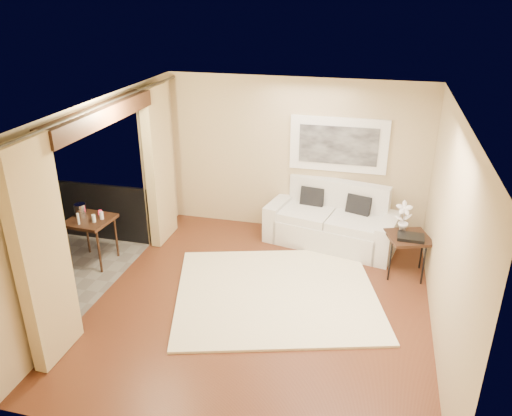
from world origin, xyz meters
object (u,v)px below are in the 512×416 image
(balcony_chair_far, at_px, (36,236))
(ice_bucket, at_px, (80,210))
(side_table, at_px, (408,240))
(sofa, at_px, (332,223))
(orchid, at_px, (403,217))
(bistro_table, at_px, (90,224))

(balcony_chair_far, bearing_deg, ice_bucket, -136.51)
(side_table, relative_size, balcony_chair_far, 0.81)
(sofa, relative_size, orchid, 4.77)
(sofa, relative_size, balcony_chair_far, 2.48)
(side_table, bearing_deg, balcony_chair_far, -168.39)
(sofa, height_order, bistro_table, sofa)
(side_table, distance_m, balcony_chair_far, 5.65)
(balcony_chair_far, distance_m, ice_bucket, 0.77)
(bistro_table, xyz_separation_m, balcony_chair_far, (-0.77, -0.32, -0.14))
(balcony_chair_far, bearing_deg, side_table, -158.68)
(bistro_table, distance_m, ice_bucket, 0.27)
(bistro_table, height_order, balcony_chair_far, balcony_chair_far)
(sofa, bearing_deg, side_table, -21.51)
(orchid, xyz_separation_m, balcony_chair_far, (-5.43, -1.29, -0.35))
(orchid, xyz_separation_m, ice_bucket, (-4.85, -0.90, -0.03))
(sofa, relative_size, side_table, 3.05)
(bistro_table, xyz_separation_m, ice_bucket, (-0.18, 0.07, 0.18))
(orchid, height_order, balcony_chair_far, orchid)
(orchid, bearing_deg, balcony_chair_far, -166.67)
(orchid, bearing_deg, ice_bucket, -169.52)
(side_table, distance_m, bistro_table, 4.84)
(balcony_chair_far, height_order, ice_bucket, ice_bucket)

